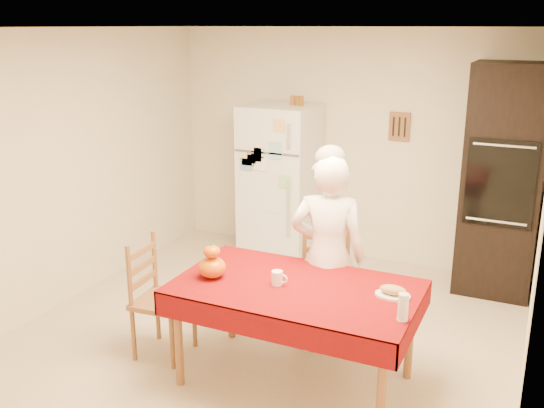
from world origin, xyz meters
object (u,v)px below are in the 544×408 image
Objects in this scene: chair_left at (156,293)px; bread_plate at (393,295)px; refrigerator at (280,183)px; chair_far at (324,280)px; wine_glass at (403,307)px; pumpkin_lower at (212,267)px; dining_table at (296,295)px; coffee_mug at (277,278)px; oven_cabinet at (503,181)px; seated_woman at (328,256)px.

bread_plate is (1.82, 0.18, 0.26)m from chair_left.
bread_plate is (1.80, -2.16, -0.08)m from refrigerator.
chair_far is 1.30m from wine_glass.
pumpkin_lower is (-0.55, -0.85, 0.33)m from chair_far.
dining_table is at bearing 166.02° from wine_glass.
coffee_mug is at bearing -163.07° from dining_table.
wine_glass is at bearing -51.86° from refrigerator.
dining_table is (-1.14, -2.32, -0.41)m from oven_cabinet.
coffee_mug is (-0.13, -0.04, 0.12)m from dining_table.
seated_woman is 0.58m from coffee_mug.
wine_glass is (1.40, -0.08, 0.01)m from pumpkin_lower.
refrigerator reaches higher than chair_far.
chair_left is at bearing 175.14° from pumpkin_lower.
seated_woman is at bearing 84.31° from dining_table.
pumpkin_lower reaches higher than dining_table.
seated_woman is at bearing -55.93° from refrigerator.
bread_plate reaches higher than dining_table.
chair_left is at bearing -174.39° from bread_plate.
pumpkin_lower is at bearing -125.60° from oven_cabinet.
oven_cabinet is 3.01m from pumpkin_lower.
dining_table is 1.79× the size of chair_left.
pumpkin_lower is at bearing 176.71° from wine_glass.
pumpkin_lower is 1.15× the size of wine_glass.
coffee_mug reaches higher than bread_plate.
chair_left reaches higher than coffee_mug.
chair_left is 4.69× the size of pumpkin_lower.
wine_glass is 0.73× the size of bread_plate.
chair_far is (-0.05, 0.73, -0.18)m from dining_table.
pumpkin_lower is at bearing -170.59° from coffee_mug.
refrigerator is 2.13m from seated_woman.
oven_cabinet reaches higher than bread_plate.
wine_glass is (-0.34, -2.52, -0.25)m from oven_cabinet.
refrigerator is at bearing 128.14° from wine_glass.
dining_table is at bearing 16.93° from coffee_mug.
pumpkin_lower reaches higher than bread_plate.
coffee_mug is at bearing -108.73° from chair_far.
seated_woman is at bearing 136.56° from wine_glass.
coffee_mug is 0.49m from pumpkin_lower.
chair_far is 9.50× the size of coffee_mug.
refrigerator is 2.55m from dining_table.
chair_far is 0.98m from bread_plate.
bread_plate is at bearing 9.20° from dining_table.
wine_glass is (0.85, -0.93, 0.34)m from chair_far.
chair_far is at bearing -58.30° from chair_left.
chair_far reaches higher than pumpkin_lower.
coffee_mug is 0.42× the size of bread_plate.
refrigerator is at bearing 116.68° from dining_table.
refrigerator is 1.00× the size of dining_table.
dining_table is 1.17m from chair_left.
bread_plate is at bearing -50.23° from refrigerator.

